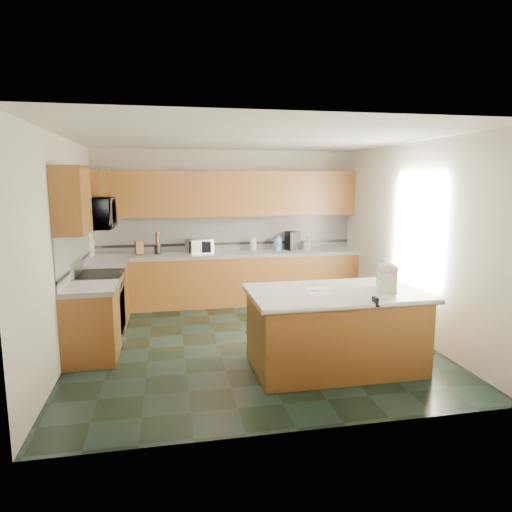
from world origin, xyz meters
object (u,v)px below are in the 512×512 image
object	(u,v)px
island_base	(334,332)
treat_jar	(387,283)
toaster_oven	(200,246)
soap_bottle_island	(383,271)
knife_block	(139,248)
coffee_maker	(292,241)
island_top	(336,293)

from	to	relation	value
island_base	treat_jar	size ratio (longest dim) A/B	8.11
island_base	toaster_oven	size ratio (longest dim) A/B	4.53
island_base	soap_bottle_island	distance (m)	0.91
island_base	toaster_oven	world-z (taller)	toaster_oven
treat_jar	toaster_oven	distance (m)	3.77
knife_block	coffee_maker	xyz separation A→B (m)	(2.69, 0.03, 0.05)
island_base	coffee_maker	distance (m)	3.19
island_base	island_top	size ratio (longest dim) A/B	0.95
treat_jar	island_base	bearing A→B (deg)	-178.53
island_base	soap_bottle_island	size ratio (longest dim) A/B	4.76
treat_jar	soap_bottle_island	xyz separation A→B (m)	(0.07, 0.24, 0.08)
island_base	island_top	distance (m)	0.46
island_base	toaster_oven	distance (m)	3.41
island_top	island_base	bearing A→B (deg)	0.00
island_top	knife_block	distance (m)	3.87
island_base	knife_block	world-z (taller)	knife_block
treat_jar	knife_block	distance (m)	4.36
knife_block	coffee_maker	size ratio (longest dim) A/B	0.69
island_top	knife_block	bearing A→B (deg)	126.95
knife_block	toaster_oven	world-z (taller)	knife_block
treat_jar	soap_bottle_island	world-z (taller)	soap_bottle_island
treat_jar	toaster_oven	bearing A→B (deg)	142.24
soap_bottle_island	toaster_oven	bearing A→B (deg)	128.37
treat_jar	coffee_maker	distance (m)	3.32
island_top	coffee_maker	xyz separation A→B (m)	(0.35, 3.11, 0.20)
toaster_oven	treat_jar	bearing A→B (deg)	-80.09
island_top	toaster_oven	distance (m)	3.35
island_top	coffee_maker	world-z (taller)	coffee_maker
island_top	toaster_oven	bearing A→B (deg)	112.99
toaster_oven	coffee_maker	bearing A→B (deg)	-18.55
knife_block	toaster_oven	distance (m)	1.02
island_top	soap_bottle_island	xyz separation A→B (m)	(0.59, 0.04, 0.23)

